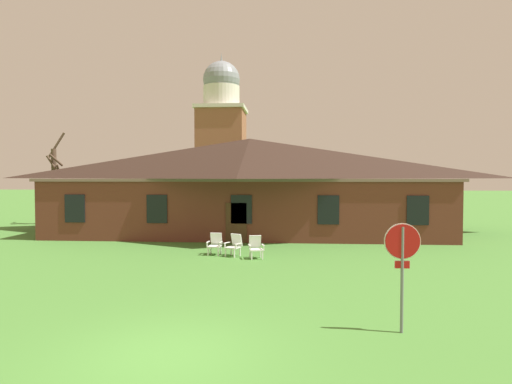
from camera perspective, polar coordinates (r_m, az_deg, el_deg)
The scene contains 8 objects.
ground_plane at distance 9.08m, azimuth -12.01°, elevation -20.50°, with size 200.00×200.00×0.00m, color #477F33.
brick_building at distance 27.34m, azimuth -0.85°, elevation 1.07°, with size 23.36×10.40×5.87m.
dome_tower at distance 45.90m, azimuth -4.58°, elevation 7.02°, with size 5.18×5.18×16.48m.
stop_sign at distance 10.13m, azimuth 18.85°, elevation -7.99°, with size 0.81×0.07×2.45m.
lawn_chair_by_porch at distance 19.32m, azimuth -5.44°, elevation -6.80°, with size 0.68×0.72×0.96m.
lawn_chair_near_door at distance 18.92m, azimuth -2.90°, elevation -6.98°, with size 0.81×0.85×0.96m.
lawn_chair_left_end at distance 18.39m, azimuth -0.04°, elevation -7.24°, with size 0.73×0.78×0.96m.
bare_tree_beside_building at distance 34.25m, azimuth -25.10°, elevation 1.28°, with size 1.95×1.93×6.71m.
Camera 1 is at (2.35, -8.05, 3.48)m, focal length 30.15 mm.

